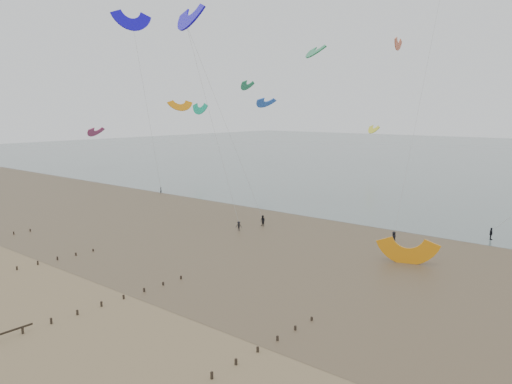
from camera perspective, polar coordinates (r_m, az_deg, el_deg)
ground at (r=55.74m, az=-20.84°, el=-11.59°), size 500.00×500.00×0.00m
sea_and_shore at (r=80.00m, az=-0.44°, el=-4.62°), size 500.00×665.00×0.03m
kitesurfer_lead at (r=118.20m, az=-10.81°, el=0.16°), size 0.66×0.57×1.53m
kitesurfers at (r=77.37m, az=22.39°, el=-5.13°), size 68.88×24.90×1.90m
grounded_kite at (r=67.02m, az=16.86°, el=-7.83°), size 7.81×6.94×3.57m
kites_airborne at (r=124.92m, az=12.94°, el=10.34°), size 236.96×117.47×37.05m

